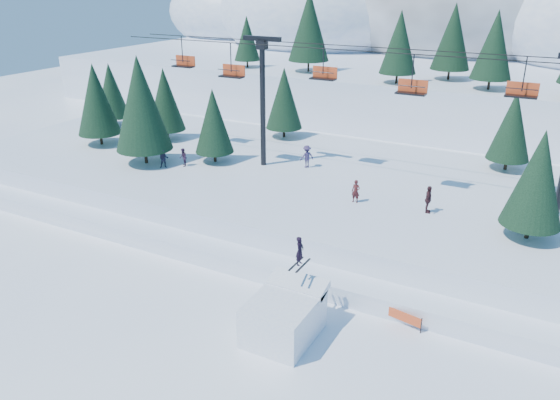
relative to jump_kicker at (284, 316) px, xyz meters
The scene contains 10 objects.
ground 2.40m from the jump_kicker, 143.82° to the right, with size 160.00×160.00×0.00m, color white.
mid_shelf 16.85m from the jump_kicker, 95.77° to the left, with size 70.00×22.00×2.50m, color white.
berm 7.00m from the jump_kicker, 104.08° to the left, with size 70.00×6.00×1.10m, color white.
mountain_ridge 72.91m from the jump_kicker, 95.36° to the left, with size 119.00×60.33×26.46m.
jump_kicker is the anchor object (origin of this frame).
chairlift 18.69m from the jump_kicker, 91.44° to the left, with size 46.00×3.21×10.28m.
conifer_stand 18.00m from the jump_kicker, 87.48° to the left, with size 61.22×16.51×8.86m.
distant_skiers 16.40m from the jump_kicker, 101.13° to the left, with size 32.89×9.64×1.86m.
banner_near 6.04m from the jump_kicker, 37.83° to the left, with size 2.80×0.62×0.90m.
banner_far 8.94m from the jump_kicker, 30.55° to the left, with size 2.83×0.45×0.90m.
Camera 1 is at (12.37, -19.33, 16.99)m, focal length 35.00 mm.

